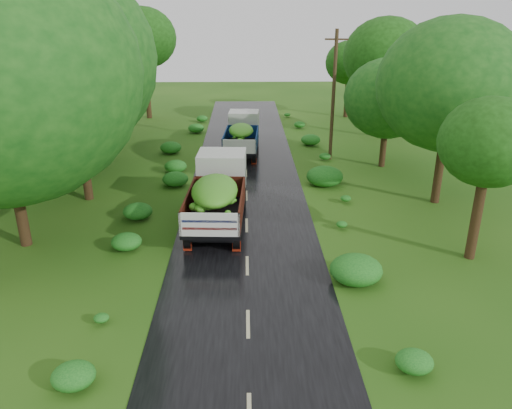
{
  "coord_description": "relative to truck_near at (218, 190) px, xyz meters",
  "views": [
    {
      "loc": [
        -0.05,
        -9.96,
        9.94
      ],
      "look_at": [
        0.42,
        10.49,
        1.7
      ],
      "focal_mm": 35.0,
      "sensor_mm": 36.0,
      "label": 1
    }
  ],
  "objects": [
    {
      "name": "road",
      "position": [
        1.35,
        -7.47,
        -1.65
      ],
      "size": [
        6.5,
        80.0,
        0.02
      ],
      "primitive_type": "cube",
      "color": "black",
      "rests_on": "ground"
    },
    {
      "name": "road_lines",
      "position": [
        1.35,
        -6.47,
        -1.64
      ],
      "size": [
        0.12,
        69.6,
        0.0
      ],
      "color": "#BFB78C",
      "rests_on": "road"
    },
    {
      "name": "truck_near",
      "position": [
        0.0,
        0.0,
        0.0
      ],
      "size": [
        2.8,
        7.09,
        2.93
      ],
      "rotation": [
        0.0,
        0.0,
        -0.05
      ],
      "color": "black",
      "rests_on": "ground"
    },
    {
      "name": "truck_far",
      "position": [
        1.12,
        12.21,
        -0.18
      ],
      "size": [
        2.58,
        6.37,
        2.62
      ],
      "rotation": [
        0.0,
        0.0,
        -0.06
      ],
      "color": "black",
      "rests_on": "ground"
    },
    {
      "name": "utility_pole",
      "position": [
        7.15,
        10.57,
        2.72
      ],
      "size": [
        1.49,
        0.3,
        8.51
      ],
      "rotation": [
        0.0,
        0.0,
        -0.13
      ],
      "color": "#382616",
      "rests_on": "ground"
    },
    {
      "name": "trees_left",
      "position": [
        -9.23,
        7.48,
        5.12
      ],
      "size": [
        7.85,
        33.4,
        9.51
      ],
      "color": "black",
      "rests_on": "ground"
    },
    {
      "name": "trees_right",
      "position": [
        11.25,
        9.52,
        3.82
      ],
      "size": [
        5.28,
        31.14,
        7.94
      ],
      "color": "black",
      "rests_on": "ground"
    },
    {
      "name": "shrubs",
      "position": [
        1.35,
        1.53,
        -1.31
      ],
      "size": [
        11.9,
        44.0,
        0.7
      ],
      "color": "#155C19",
      "rests_on": "ground"
    }
  ]
}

